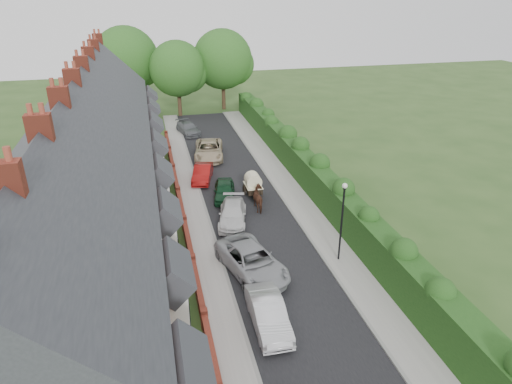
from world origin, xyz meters
TOP-DOWN VIEW (x-y plane):
  - ground at (0.00, 0.00)m, footprint 140.00×140.00m
  - road at (-0.50, 11.00)m, footprint 6.00×58.00m
  - pavement_hedge_side at (3.60, 11.00)m, footprint 2.20×58.00m
  - pavement_house_side at (-4.35, 11.00)m, footprint 1.70×58.00m
  - kerb_hedge_side at (2.55, 11.00)m, footprint 0.18×58.00m
  - kerb_house_side at (-3.55, 11.00)m, footprint 0.18×58.00m
  - hedge at (5.40, 11.00)m, footprint 2.10×58.00m
  - terrace_row at (-10.87, 9.98)m, footprint 9.05×40.50m
  - garden_wall_row at (-5.35, 10.00)m, footprint 0.35×40.35m
  - lamppost at (3.40, 4.00)m, footprint 0.32×0.32m
  - tree_far_left at (-2.65, 40.08)m, footprint 7.14×6.80m
  - tree_far_right at (3.39, 42.08)m, footprint 7.98×7.60m
  - tree_far_back at (-8.59, 43.08)m, footprint 8.40×8.00m
  - car_silver_a at (-2.28, -0.60)m, footprint 1.60×4.44m
  - car_silver_b at (-2.03, 4.02)m, footprint 3.99×6.17m
  - car_white at (-1.94, 10.36)m, footprint 2.89×4.90m
  - car_green at (-1.81, 14.39)m, footprint 2.30×4.20m
  - car_red at (-3.00, 18.34)m, footprint 2.41×4.32m
  - car_beige at (-1.66, 23.80)m, footprint 3.50×6.09m
  - car_grey at (-2.81, 31.99)m, footprint 2.77×4.73m
  - horse at (0.42, 11.89)m, footprint 1.04×2.09m
  - horse_cart at (0.42, 14.10)m, footprint 1.29×2.84m

SIDE VIEW (x-z plane):
  - ground at x=0.00m, z-range 0.00..0.00m
  - road at x=-0.50m, z-range 0.00..0.02m
  - pavement_hedge_side at x=3.60m, z-range 0.00..0.12m
  - pavement_house_side at x=-4.35m, z-range 0.00..0.12m
  - kerb_hedge_side at x=2.55m, z-range 0.00..0.13m
  - kerb_house_side at x=-3.55m, z-range 0.00..0.13m
  - garden_wall_row at x=-5.35m, z-range -0.09..1.01m
  - car_grey at x=-2.81m, z-range 0.00..1.29m
  - car_white at x=-1.94m, z-range 0.00..1.33m
  - car_red at x=-3.00m, z-range 0.00..1.35m
  - car_green at x=-1.81m, z-range 0.00..1.35m
  - car_silver_a at x=-2.28m, z-range 0.00..1.46m
  - car_silver_b at x=-2.03m, z-range 0.00..1.58m
  - car_beige at x=-1.66m, z-range 0.00..1.60m
  - horse at x=0.42m, z-range 0.00..1.73m
  - horse_cart at x=0.42m, z-range 0.15..2.20m
  - hedge at x=5.40m, z-range 0.18..3.03m
  - lamppost at x=3.40m, z-range 0.72..5.88m
  - terrace_row at x=-10.87m, z-range -1.28..10.22m
  - tree_far_left at x=-2.65m, z-range 1.07..10.36m
  - tree_far_right at x=3.39m, z-range 1.16..11.47m
  - tree_far_back at x=-8.59m, z-range 1.21..12.03m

